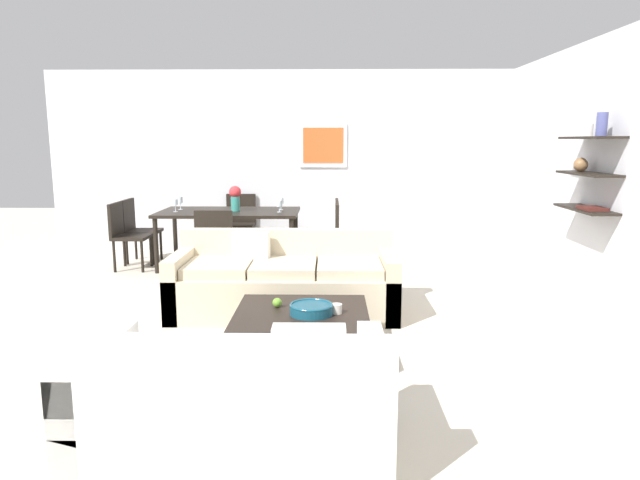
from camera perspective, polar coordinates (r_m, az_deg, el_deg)
The scene contains 22 objects.
ground_plane at distance 5.30m, azimuth -2.52°, elevation -8.39°, with size 18.00×18.00×0.00m, color beige.
back_wall_unit at distance 8.55m, azimuth 0.88°, elevation 7.87°, with size 8.40×0.09×2.70m.
right_wall_shelf_unit at distance 6.25m, azimuth 26.86°, elevation 6.00°, with size 0.34×8.20×2.70m.
sofa_beige at distance 5.55m, azimuth -3.62°, elevation -4.41°, with size 2.16×0.90×0.78m.
loveseat_white at distance 3.14m, azimuth -8.44°, elevation -16.15°, with size 1.61×0.90×0.78m.
coffee_table at distance 4.41m, azimuth -1.86°, elevation -9.61°, with size 1.02×0.97×0.38m.
decorative_bowl at distance 4.27m, azimuth -0.89°, elevation -6.95°, with size 0.33×0.33×0.08m.
candle_jar at distance 4.30m, azimuth 1.68°, elevation -6.95°, with size 0.09×0.09×0.07m, color silver.
apple_on_coffee_table at distance 4.46m, azimuth -4.35°, elevation -6.33°, with size 0.07×0.07×0.07m, color #669E2D.
dining_table at distance 7.63m, azimuth -9.17°, elevation 2.45°, with size 1.84×1.02×0.75m.
dining_chair_right_far at distance 7.76m, azimuth 0.87°, elevation 1.36°, with size 0.44×0.44×0.88m.
dining_chair_left_near at distance 7.78m, azimuth -19.11°, elevation 0.83°, with size 0.44×0.44×0.88m.
dining_chair_head at distance 8.55m, azimuth -8.07°, elevation 2.06°, with size 0.44×0.44×0.88m.
dining_chair_left_far at distance 8.21m, azimuth -18.02°, elevation 1.34°, with size 0.44×0.44×0.88m.
dining_chair_right_near at distance 7.31m, azimuth 0.86°, elevation 0.82°, with size 0.44×0.44×0.88m.
dining_chair_foot at distance 6.77m, azimuth -10.47°, elevation -0.09°, with size 0.44×0.44×0.88m.
wine_glass_left_far at distance 7.88m, azimuth -13.96°, elevation 3.91°, with size 0.07×0.07×0.17m.
wine_glass_left_near at distance 7.64m, azimuth -14.43°, elevation 3.67°, with size 0.07×0.07×0.17m.
wine_glass_head at distance 8.05m, azimuth -8.65°, elevation 4.09°, with size 0.08×0.08×0.15m.
wine_glass_right_far at distance 7.64m, azimuth -3.98°, elevation 3.91°, with size 0.07×0.07×0.16m.
wine_glass_right_near at distance 7.39m, azimuth -4.15°, elevation 3.66°, with size 0.08×0.08×0.15m.
centerpiece_vase at distance 7.57m, azimuth -8.57°, elevation 4.36°, with size 0.16×0.16×0.33m.
Camera 1 is at (0.32, -5.02, 1.67)m, focal length 31.65 mm.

